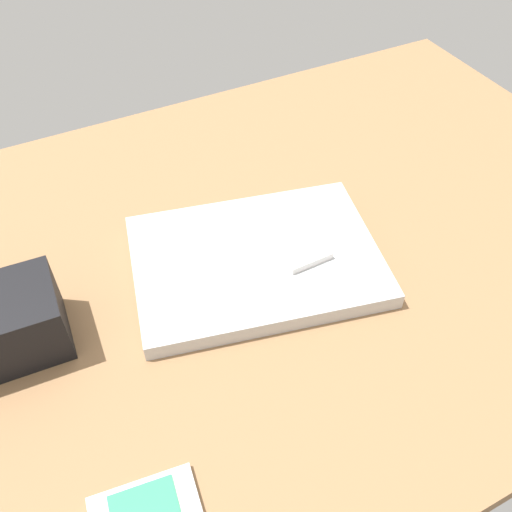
{
  "coord_description": "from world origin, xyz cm",
  "views": [
    {
      "loc": [
        -24.87,
        -47.19,
        58.13
      ],
      "look_at": [
        -2.29,
        -2.38,
        5.0
      ],
      "focal_mm": 39.34,
      "sensor_mm": 36.0,
      "label": 1
    }
  ],
  "objects": [
    {
      "name": "desk_surface",
      "position": [
        0.0,
        0.0,
        1.5
      ],
      "size": [
        120.0,
        80.0,
        3.0
      ],
      "primitive_type": "cube",
      "color": "olive",
      "rests_on": "ground"
    },
    {
      "name": "laptop_closed",
      "position": [
        -2.29,
        -2.38,
        4.16
      ],
      "size": [
        35.9,
        28.9,
        2.31
      ],
      "primitive_type": "cube",
      "rotation": [
        0.0,
        0.0,
        -0.22
      ],
      "color": "#B7BABC",
      "rests_on": "desk_surface"
    },
    {
      "name": "cell_phone_on_laptop",
      "position": [
        3.05,
        -2.37,
        5.84
      ],
      "size": [
        6.28,
        10.61,
        1.12
      ],
      "color": "silver",
      "rests_on": "laptop_closed"
    },
    {
      "name": "cell_phone_on_desk",
      "position": [
        -25.73,
        -25.55,
        3.45
      ],
      "size": [
        10.74,
        6.54,
        0.96
      ],
      "color": "silver",
      "rests_on": "desk_surface"
    }
  ]
}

